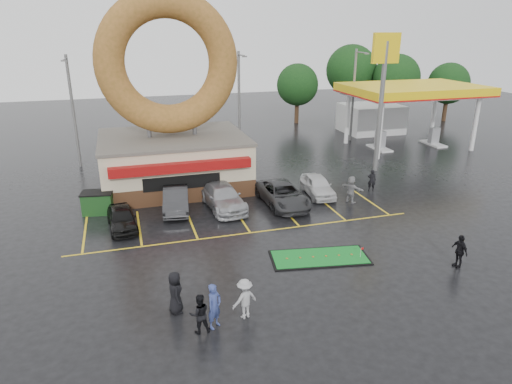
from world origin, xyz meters
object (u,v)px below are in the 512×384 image
object	(u,v)px
shell_sign	(383,77)
car_silver	(223,197)
car_dgrey	(176,199)
car_black	(122,218)
car_grey	(283,195)
donut_shop	(172,125)
streetlight_mid	(239,100)
streetlight_left	(73,109)
person_blue	(214,306)
gas_station	(394,104)
person_cameraman	(459,251)
dumpster	(98,203)
streetlight_right	(354,93)
car_white	(318,186)
putting_green	(320,257)

from	to	relation	value
shell_sign	car_silver	size ratio (longest dim) A/B	2.08
shell_sign	car_dgrey	world-z (taller)	shell_sign
car_black	car_grey	xyz separation A→B (m)	(10.10, 0.83, 0.08)
donut_shop	streetlight_mid	size ratio (longest dim) A/B	1.50
donut_shop	car_dgrey	world-z (taller)	donut_shop
car_dgrey	streetlight_left	bearing A→B (deg)	125.81
donut_shop	person_blue	distance (m)	17.79
gas_station	shell_sign	world-z (taller)	shell_sign
car_silver	person_cameraman	distance (m)	14.17
car_dgrey	person_blue	xyz separation A→B (m)	(-0.11, -12.45, 0.20)
car_silver	car_grey	size ratio (longest dim) A/B	0.98
dumpster	streetlight_left	bearing A→B (deg)	108.07
streetlight_right	dumpster	world-z (taller)	streetlight_right
car_dgrey	car_silver	xyz separation A→B (m)	(2.93, -0.43, 0.01)
car_grey	car_white	world-z (taller)	car_grey
streetlight_left	putting_green	size ratio (longest dim) A/B	1.73
car_white	dumpster	distance (m)	14.46
streetlight_mid	putting_green	xyz separation A→B (m)	(-1.48, -21.40, -4.74)
shell_sign	car_silver	world-z (taller)	shell_sign
shell_sign	streetlight_right	xyz separation A→B (m)	(3.00, 9.92, -2.60)
streetlight_right	person_blue	world-z (taller)	streetlight_right
donut_shop	car_black	distance (m)	8.79
car_white	streetlight_mid	bearing A→B (deg)	104.49
donut_shop	streetlight_right	size ratio (longest dim) A/B	1.50
car_silver	car_dgrey	bearing A→B (deg)	166.68
shell_sign	car_grey	bearing A→B (deg)	-152.65
streetlight_left	streetlight_mid	bearing A→B (deg)	4.09
streetlight_mid	streetlight_right	world-z (taller)	same
streetlight_mid	dumpster	xyz separation A→B (m)	(-12.29, -11.94, -4.13)
donut_shop	car_black	xyz separation A→B (m)	(-3.92, -6.88, -3.82)
donut_shop	car_grey	xyz separation A→B (m)	(6.19, -6.05, -3.74)
gas_station	dumpster	size ratio (longest dim) A/B	7.58
gas_station	streetlight_mid	distance (m)	16.04
car_grey	car_dgrey	bearing A→B (deg)	169.21
streetlight_left	car_grey	bearing A→B (deg)	-44.58
car_black	streetlight_left	bearing A→B (deg)	97.73
gas_station	putting_green	world-z (taller)	gas_station
shell_sign	car_white	size ratio (longest dim) A/B	2.61
streetlight_mid	car_white	xyz separation A→B (m)	(2.14, -12.92, -4.09)
person_cameraman	donut_shop	bearing A→B (deg)	-146.60
streetlight_right	streetlight_left	bearing A→B (deg)	-175.60
car_black	putting_green	world-z (taller)	car_black
streetlight_right	car_white	distance (m)	17.54
shell_sign	putting_green	xyz separation A→B (m)	(-10.48, -12.48, -7.34)
streetlight_left	car_black	world-z (taller)	streetlight_left
gas_station	car_grey	size ratio (longest dim) A/B	2.62
streetlight_mid	car_grey	bearing A→B (deg)	-93.32
gas_station	streetlight_right	bearing A→B (deg)	166.25
putting_green	dumpster	bearing A→B (deg)	138.81
streetlight_left	putting_green	xyz separation A→B (m)	(12.52, -20.40, -4.74)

